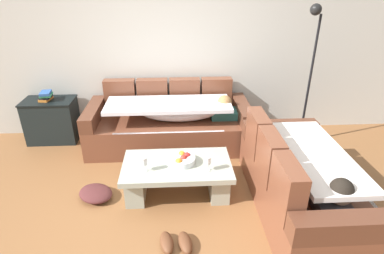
# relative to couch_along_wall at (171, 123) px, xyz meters

# --- Properties ---
(ground_plane) EXTENTS (14.00, 14.00, 0.00)m
(ground_plane) POSITION_rel_couch_along_wall_xyz_m (-0.14, -1.62, -0.33)
(ground_plane) COLOR brown
(back_wall) EXTENTS (9.00, 0.10, 2.70)m
(back_wall) POSITION_rel_couch_along_wall_xyz_m (-0.14, 0.53, 1.02)
(back_wall) COLOR beige
(back_wall) RESTS_ON ground_plane
(couch_along_wall) EXTENTS (2.27, 0.92, 0.88)m
(couch_along_wall) POSITION_rel_couch_along_wall_xyz_m (0.00, 0.00, 0.00)
(couch_along_wall) COLOR brown
(couch_along_wall) RESTS_ON ground_plane
(couch_near_window) EXTENTS (0.92, 1.87, 0.88)m
(couch_near_window) POSITION_rel_couch_along_wall_xyz_m (1.34, -1.51, 0.00)
(couch_near_window) COLOR brown
(couch_near_window) RESTS_ON ground_plane
(coffee_table) EXTENTS (1.20, 0.68, 0.38)m
(coffee_table) POSITION_rel_couch_along_wall_xyz_m (0.06, -1.15, -0.09)
(coffee_table) COLOR #9AA394
(coffee_table) RESTS_ON ground_plane
(fruit_bowl) EXTENTS (0.28, 0.28, 0.10)m
(fruit_bowl) POSITION_rel_couch_along_wall_xyz_m (0.13, -1.14, 0.09)
(fruit_bowl) COLOR silver
(fruit_bowl) RESTS_ON coffee_table
(wine_glass_near_left) EXTENTS (0.07, 0.07, 0.17)m
(wine_glass_near_left) POSITION_rel_couch_along_wall_xyz_m (-0.28, -1.27, 0.16)
(wine_glass_near_left) COLOR silver
(wine_glass_near_left) RESTS_ON coffee_table
(wine_glass_near_right) EXTENTS (0.07, 0.07, 0.17)m
(wine_glass_near_right) POSITION_rel_couch_along_wall_xyz_m (0.39, -1.30, 0.16)
(wine_glass_near_right) COLOR silver
(wine_glass_near_right) RESTS_ON coffee_table
(side_cabinet) EXTENTS (0.72, 0.44, 0.64)m
(side_cabinet) POSITION_rel_couch_along_wall_xyz_m (-1.76, 0.23, -0.01)
(side_cabinet) COLOR black
(side_cabinet) RESTS_ON ground_plane
(book_stack_on_cabinet) EXTENTS (0.18, 0.23, 0.13)m
(book_stack_on_cabinet) POSITION_rel_couch_along_wall_xyz_m (-1.77, 0.22, 0.37)
(book_stack_on_cabinet) COLOR #B76623
(book_stack_on_cabinet) RESTS_ON side_cabinet
(floor_lamp) EXTENTS (0.33, 0.31, 1.95)m
(floor_lamp) POSITION_rel_couch_along_wall_xyz_m (1.84, -0.13, 0.78)
(floor_lamp) COLOR black
(floor_lamp) RESTS_ON ground_plane
(pair_of_shoes) EXTENTS (0.33, 0.30, 0.09)m
(pair_of_shoes) POSITION_rel_couch_along_wall_xyz_m (0.03, -1.96, -0.29)
(pair_of_shoes) COLOR #59331E
(pair_of_shoes) RESTS_ON ground_plane
(crumpled_garment) EXTENTS (0.51, 0.49, 0.12)m
(crumpled_garment) POSITION_rel_couch_along_wall_xyz_m (-0.85, -1.21, -0.27)
(crumpled_garment) COLOR #4C2323
(crumpled_garment) RESTS_ON ground_plane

